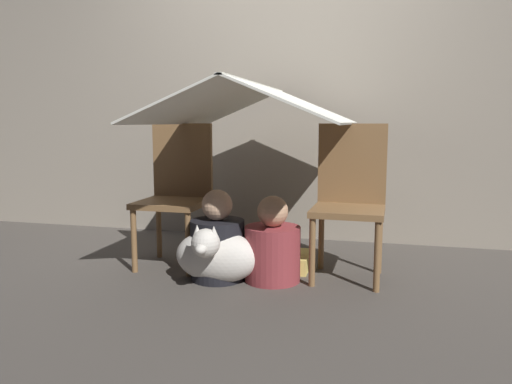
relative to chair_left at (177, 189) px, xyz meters
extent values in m
plane|color=#47423D|center=(0.56, -0.17, -0.49)|extent=(8.80, 8.80, 0.00)
cube|color=gray|center=(0.56, 0.92, 0.76)|extent=(7.00, 0.05, 2.50)
cylinder|color=brown|center=(-0.18, -0.26, -0.30)|extent=(0.04, 0.04, 0.40)
cylinder|color=brown|center=(0.18, -0.26, -0.30)|extent=(0.04, 0.04, 0.40)
cylinder|color=brown|center=(-0.18, 0.10, -0.30)|extent=(0.04, 0.04, 0.40)
cylinder|color=brown|center=(0.18, 0.10, -0.30)|extent=(0.04, 0.04, 0.40)
cube|color=brown|center=(0.00, -0.08, -0.08)|extent=(0.42, 0.42, 0.04)
cube|color=brown|center=(0.00, 0.11, 0.18)|extent=(0.42, 0.03, 0.49)
cylinder|color=brown|center=(0.93, -0.26, -0.30)|extent=(0.04, 0.04, 0.40)
cylinder|color=brown|center=(1.29, -0.27, -0.30)|extent=(0.04, 0.04, 0.40)
cylinder|color=brown|center=(0.94, 0.10, -0.30)|extent=(0.04, 0.04, 0.40)
cylinder|color=brown|center=(1.30, 0.09, -0.30)|extent=(0.04, 0.04, 0.40)
cube|color=brown|center=(1.11, -0.08, -0.08)|extent=(0.42, 0.42, 0.04)
cube|color=brown|center=(1.12, 0.11, 0.18)|extent=(0.42, 0.04, 0.49)
cube|color=silver|center=(0.28, -0.08, 0.54)|extent=(0.56, 1.41, 0.24)
cube|color=silver|center=(0.84, -0.08, 0.54)|extent=(0.56, 1.41, 0.24)
cube|color=silver|center=(0.56, -0.08, 0.66)|extent=(0.04, 1.41, 0.01)
cylinder|color=black|center=(0.37, -0.26, -0.32)|extent=(0.32, 0.32, 0.36)
sphere|color=#D6A884|center=(0.37, -0.26, -0.05)|extent=(0.18, 0.18, 0.18)
cylinder|color=maroon|center=(0.69, -0.21, -0.33)|extent=(0.33, 0.33, 0.33)
sphere|color=tan|center=(0.69, -0.21, -0.08)|extent=(0.18, 0.18, 0.18)
ellipsoid|color=silver|center=(0.38, -0.32, -0.34)|extent=(0.50, 0.25, 0.31)
sphere|color=silver|center=(0.38, -0.51, -0.22)|extent=(0.16, 0.16, 0.16)
ellipsoid|color=silver|center=(0.38, -0.58, -0.23)|extent=(0.06, 0.08, 0.06)
cone|color=silver|center=(0.34, -0.51, -0.15)|extent=(0.06, 0.06, 0.07)
cone|color=silver|center=(0.43, -0.51, -0.15)|extent=(0.06, 0.06, 0.07)
cube|color=#E5CC66|center=(0.68, 0.05, -0.44)|extent=(0.39, 0.31, 0.10)
camera|label=1|loc=(1.30, -3.00, 0.44)|focal=35.00mm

